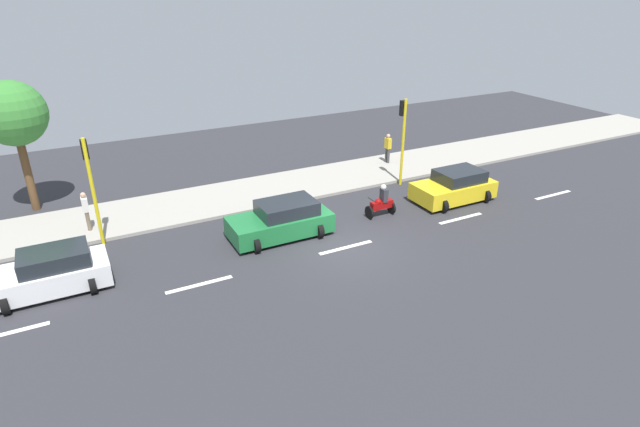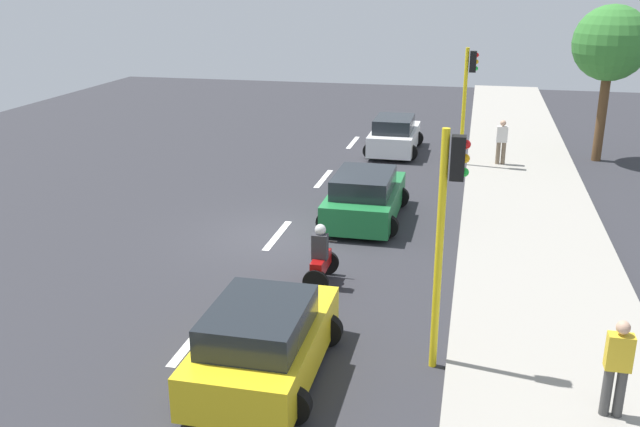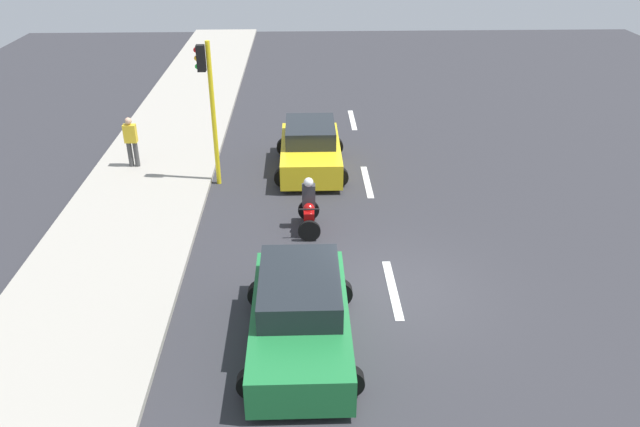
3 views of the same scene
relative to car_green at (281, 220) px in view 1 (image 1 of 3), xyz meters
The scene contains 16 objects.
ground_plane 2.96m from the car_green, 139.30° to the right, with size 40.00×60.00×0.10m, color #2D2D33.
sidewalk 5.22m from the car_green, 21.11° to the right, with size 4.00×60.00×0.15m, color #9E998E.
lane_stripe_far_north 14.05m from the car_green, 98.89° to the right, with size 0.20×2.40×0.01m, color white.
lane_stripe_north 8.19m from the car_green, 105.41° to the right, with size 0.20×2.40×0.01m, color white.
lane_stripe_mid 2.95m from the car_green, 139.30° to the right, with size 0.20×2.40×0.01m, color white.
lane_stripe_south 4.72m from the car_green, 117.68° to the left, with size 0.20×2.40×0.01m, color white.
lane_stripe_far_south 10.39m from the car_green, 102.08° to the left, with size 0.20×2.40×0.01m, color white.
car_green is the anchor object (origin of this frame).
car_yellow_cab 8.97m from the car_green, 92.36° to the right, with size 2.34×3.94×1.52m.
car_white 8.75m from the car_green, 91.28° to the left, with size 2.20×3.97×1.52m.
motorcycle 4.82m from the car_green, 92.98° to the right, with size 0.60×1.30×1.53m.
pedestrian_near_signal 8.24m from the car_green, 60.44° to the left, with size 0.40×0.24×1.69m.
pedestrian_by_tree 10.60m from the car_green, 58.68° to the right, with size 0.40×0.24×1.69m.
traffic_light_corner 7.63m from the car_green, 68.50° to the left, with size 0.49×0.24×4.50m.
traffic_light_midblock 8.64m from the car_green, 71.30° to the right, with size 0.49×0.24×4.50m.
street_tree_south 12.64m from the car_green, 49.55° to the left, with size 2.85×2.85×5.98m.
Camera 1 is at (-15.72, 9.32, 9.91)m, focal length 28.83 mm.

